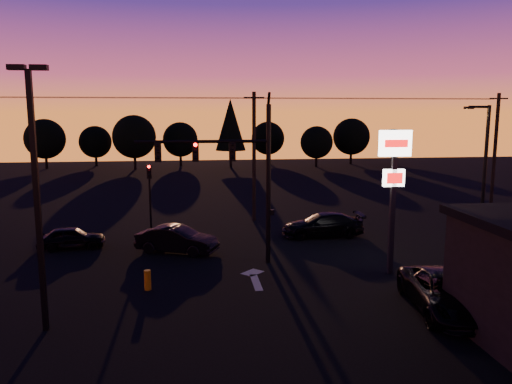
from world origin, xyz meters
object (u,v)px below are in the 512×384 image
car_right (323,225)px  streetlight (483,170)px  pylon_sign (394,171)px  parking_lot_light (36,182)px  bollard (148,280)px  car_mid (177,240)px  traffic_signal_mast (237,167)px  secondary_signal (150,188)px  car_left (72,238)px  suv_parked (447,293)px

car_right → streetlight: bearing=68.3°
pylon_sign → car_right: 8.63m
streetlight → car_right: size_ratio=1.59×
parking_lot_light → car_right: size_ratio=1.82×
bollard → car_mid: (1.09, 5.73, 0.29)m
parking_lot_light → car_right: 18.33m
streetlight → pylon_sign: bearing=-149.9°
parking_lot_light → pylon_sign: size_ratio=1.34×
traffic_signal_mast → car_mid: bearing=142.3°
secondary_signal → bollard: 11.13m
bollard → car_left: (-4.84, 7.34, 0.18)m
car_left → car_mid: (5.93, -1.60, 0.11)m
parking_lot_light → car_right: parking_lot_light is taller
car_mid → suv_parked: (10.52, -9.64, 0.03)m
suv_parked → secondary_signal: bearing=136.9°
pylon_sign → suv_parked: (0.33, -4.76, -4.15)m
pylon_sign → car_mid: size_ratio=1.53×
traffic_signal_mast → car_left: 10.76m
traffic_signal_mast → suv_parked: bearing=-44.3°
suv_parked → pylon_sign: bearing=101.0°
streetlight → bollard: streetlight is taller
parking_lot_light → streetlight: (21.41, 8.50, -0.85)m
pylon_sign → car_left: bearing=158.1°
streetlight → car_right: bearing=157.5°
bollard → streetlight: bearing=15.0°
car_right → car_mid: bearing=-73.1°
bollard → car_left: bearing=123.4°
streetlight → car_mid: size_ratio=1.80×
pylon_sign → bollard: (-11.28, -0.85, -4.47)m
car_left → secondary_signal: bearing=-55.7°
secondary_signal → pylon_sign: (12.00, -9.99, 2.05)m
pylon_sign → bollard: size_ratio=7.74×
car_left → car_right: 14.80m
car_mid → car_right: car_mid is taller
secondary_signal → bollard: size_ratio=4.95×
traffic_signal_mast → bollard: traffic_signal_mast is taller
parking_lot_light → streetlight: 23.05m
pylon_sign → car_left: pylon_sign is taller
traffic_signal_mast → pylon_sign: (7.10, -2.49, -0.02)m
car_right → parking_lot_light: bearing=-46.9°
secondary_signal → parking_lot_light: size_ratio=0.48×
streetlight → suv_parked: bearing=-126.9°
car_right → suv_parked: 12.31m
traffic_signal_mast → pylon_sign: traffic_signal_mast is taller
secondary_signal → car_mid: size_ratio=0.98×
traffic_signal_mast → car_mid: traffic_signal_mast is taller
bollard → pylon_sign: bearing=4.3°
car_left → car_mid: car_mid is taller
bollard → traffic_signal_mast: bearing=38.7°
car_left → car_mid: size_ratio=0.82×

